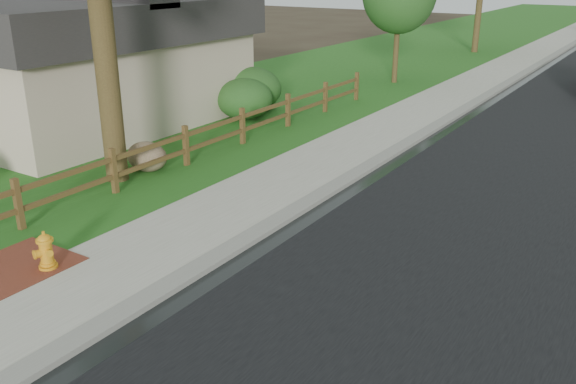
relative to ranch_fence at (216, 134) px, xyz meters
The scene contains 13 objects.
ground 7.37m from the ranch_fence, 60.64° to the right, with size 120.00×120.00×0.00m, color #33261C.
curb 28.88m from the ranch_fence, 82.04° to the left, with size 0.40×90.00×0.12m, color gray.
wet_gutter 28.94m from the ranch_fence, 81.35° to the left, with size 0.50×90.00×0.00m, color black.
sidewalk 28.73m from the ranch_fence, 84.61° to the left, with size 2.20×90.00×0.10m, color gray.
grass_strip 28.62m from the ranch_fence, 88.40° to the left, with size 1.60×90.00×0.06m, color #225618.
lawn_near 28.94m from the ranch_fence, 98.75° to the left, with size 9.00×90.00×0.04m, color #225618.
brick_patch 7.55m from the ranch_fence, 79.29° to the right, with size 1.60×2.40×0.11m, color brown.
ranch_fence is the anchor object (origin of this frame).
house 7.57m from the ranch_fence, behind, with size 10.60×9.60×4.05m.
fire_hydrant 7.08m from the ranch_fence, 74.45° to the right, with size 0.44×0.36×0.67m.
boulder 2.07m from the ranch_fence, 108.18° to the right, with size 1.13×0.84×0.75m, color brown.
shrub_c 4.27m from the ranch_fence, 116.20° to the left, with size 1.89×1.89×1.36m, color #1F4D1B.
shrub_d 5.46m from the ranch_fence, 116.73° to the left, with size 2.29×2.29×1.56m, color #1F4D1B.
Camera 1 is at (6.69, -5.94, 4.92)m, focal length 38.00 mm.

